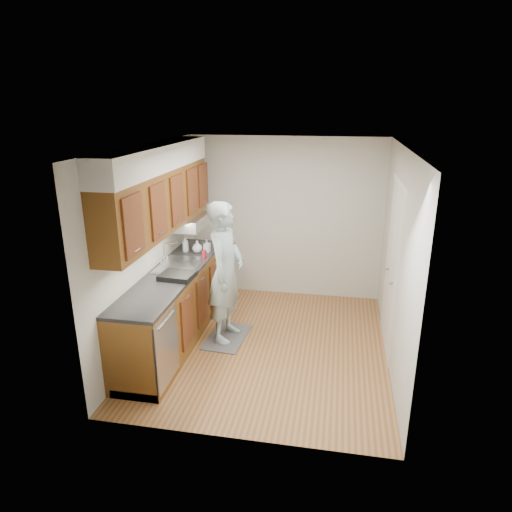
{
  "coord_description": "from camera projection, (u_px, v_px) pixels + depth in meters",
  "views": [
    {
      "loc": [
        0.81,
        -5.13,
        2.97
      ],
      "look_at": [
        -0.19,
        0.25,
        1.12
      ],
      "focal_mm": 32.0,
      "sensor_mm": 36.0,
      "label": 1
    }
  ],
  "objects": [
    {
      "name": "upper_cabinets",
      "position": [
        160.0,
        191.0,
        5.52
      ],
      "size": [
        0.47,
        2.8,
        1.21
      ],
      "color": "brown",
      "rests_on": "wall_left"
    },
    {
      "name": "dish_rack",
      "position": [
        177.0,
        276.0,
        5.53
      ],
      "size": [
        0.42,
        0.37,
        0.06
      ],
      "primitive_type": "cube",
      "rotation": [
        0.0,
        0.0,
        -0.08
      ],
      "color": "black",
      "rests_on": "counter"
    },
    {
      "name": "soap_bottle_b",
      "position": [
        207.0,
        246.0,
        6.48
      ],
      "size": [
        0.08,
        0.09,
        0.18
      ],
      "primitive_type": "imported",
      "rotation": [
        0.0,
        0.0,
        -0.02
      ],
      "color": "silver",
      "rests_on": "counter"
    },
    {
      "name": "closet_door",
      "position": [
        391.0,
        270.0,
        5.57
      ],
      "size": [
        0.02,
        1.22,
        2.05
      ],
      "primitive_type": "cube",
      "color": "white",
      "rests_on": "wall_right"
    },
    {
      "name": "ceiling",
      "position": [
        268.0,
        147.0,
        5.07
      ],
      "size": [
        3.5,
        3.5,
        0.0
      ],
      "primitive_type": "plane",
      "rotation": [
        3.14,
        0.0,
        0.0
      ],
      "color": "white",
      "rests_on": "wall_left"
    },
    {
      "name": "soda_can",
      "position": [
        204.0,
        254.0,
        6.22
      ],
      "size": [
        0.08,
        0.08,
        0.11
      ],
      "primitive_type": "cylinder",
      "rotation": [
        0.0,
        0.0,
        -0.28
      ],
      "color": "red",
      "rests_on": "counter"
    },
    {
      "name": "steel_can",
      "position": [
        196.0,
        248.0,
        6.52
      ],
      "size": [
        0.06,
        0.06,
        0.11
      ],
      "primitive_type": "cylinder",
      "rotation": [
        0.0,
        0.0,
        0.11
      ],
      "color": "#A5A5AA",
      "rests_on": "counter"
    },
    {
      "name": "wall_left",
      "position": [
        150.0,
        246.0,
        5.73
      ],
      "size": [
        0.02,
        3.5,
        2.5
      ],
      "primitive_type": "cube",
      "color": "#B3B3A8",
      "rests_on": "floor"
    },
    {
      "name": "floor",
      "position": [
        267.0,
        345.0,
        5.87
      ],
      "size": [
        3.5,
        3.5,
        0.0
      ],
      "primitive_type": "plane",
      "color": "olive",
      "rests_on": "ground"
    },
    {
      "name": "wall_back",
      "position": [
        285.0,
        218.0,
        7.1
      ],
      "size": [
        3.0,
        0.02,
        2.5
      ],
      "primitive_type": "cube",
      "color": "#B3B3A8",
      "rests_on": "floor"
    },
    {
      "name": "counter",
      "position": [
        176.0,
        303.0,
        5.92
      ],
      "size": [
        0.64,
        2.8,
        1.3
      ],
      "color": "brown",
      "rests_on": "floor"
    },
    {
      "name": "soap_bottle_c",
      "position": [
        197.0,
        246.0,
        6.46
      ],
      "size": [
        0.19,
        0.19,
        0.18
      ],
      "primitive_type": "imported",
      "rotation": [
        0.0,
        0.0,
        0.5
      ],
      "color": "silver",
      "rests_on": "counter"
    },
    {
      "name": "person",
      "position": [
        225.0,
        263.0,
        5.73
      ],
      "size": [
        0.57,
        0.78,
        2.06
      ],
      "primitive_type": "imported",
      "rotation": [
        0.0,
        0.0,
        1.45
      ],
      "color": "#96B0B6",
      "rests_on": "floor_mat"
    },
    {
      "name": "soap_bottle_a",
      "position": [
        185.0,
        244.0,
        6.47
      ],
      "size": [
        0.1,
        0.1,
        0.24
      ],
      "primitive_type": "imported",
      "rotation": [
        0.0,
        0.0,
        -0.1
      ],
      "color": "silver",
      "rests_on": "counter"
    },
    {
      "name": "floor_mat",
      "position": [
        227.0,
        337.0,
        6.06
      ],
      "size": [
        0.54,
        0.85,
        0.02
      ],
      "primitive_type": "cube",
      "rotation": [
        0.0,
        0.0,
        -0.09
      ],
      "color": "#5C5C5E",
      "rests_on": "floor"
    },
    {
      "name": "wall_right",
      "position": [
        397.0,
        261.0,
        5.21
      ],
      "size": [
        0.02,
        3.5,
        2.5
      ],
      "primitive_type": "cube",
      "color": "#B3B3A8",
      "rests_on": "floor"
    }
  ]
}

